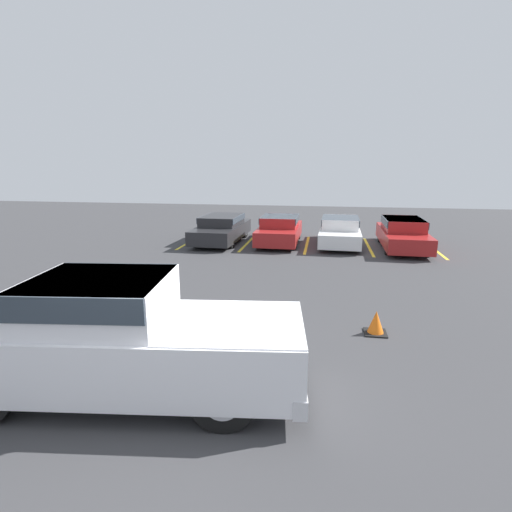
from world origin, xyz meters
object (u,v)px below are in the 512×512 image
(pickup_truck, at_px, (122,338))
(parked_sedan_b, at_px, (280,229))
(parked_sedan_a, at_px, (222,228))
(traffic_cone, at_px, (376,323))
(parked_sedan_d, at_px, (403,233))
(parked_sedan_c, at_px, (340,230))

(pickup_truck, bearing_deg, parked_sedan_b, 78.54)
(parked_sedan_a, relative_size, traffic_cone, 9.24)
(pickup_truck, relative_size, parked_sedan_a, 1.24)
(pickup_truck, distance_m, traffic_cone, 5.22)
(pickup_truck, bearing_deg, parked_sedan_d, 56.02)
(parked_sedan_b, bearing_deg, traffic_cone, 18.23)
(parked_sedan_c, bearing_deg, parked_sedan_b, -87.98)
(parked_sedan_c, relative_size, parked_sedan_d, 0.92)
(pickup_truck, distance_m, parked_sedan_a, 12.75)
(parked_sedan_d, relative_size, traffic_cone, 9.38)
(parked_sedan_c, bearing_deg, parked_sedan_a, -86.36)
(parked_sedan_d, xyz_separation_m, traffic_cone, (-2.18, -9.43, -0.46))
(pickup_truck, xyz_separation_m, parked_sedan_b, (1.01, 12.79, -0.28))
(pickup_truck, height_order, parked_sedan_d, pickup_truck)
(parked_sedan_d, bearing_deg, parked_sedan_c, -96.13)
(parked_sedan_c, height_order, traffic_cone, parked_sedan_c)
(pickup_truck, xyz_separation_m, parked_sedan_a, (-1.70, 12.63, -0.27))
(parked_sedan_c, xyz_separation_m, parked_sedan_d, (2.64, -0.34, 0.03))
(parked_sedan_b, bearing_deg, parked_sedan_d, 86.69)
(traffic_cone, bearing_deg, parked_sedan_c, 92.70)
(pickup_truck, relative_size, parked_sedan_d, 1.22)
(pickup_truck, bearing_deg, parked_sedan_a, 90.71)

